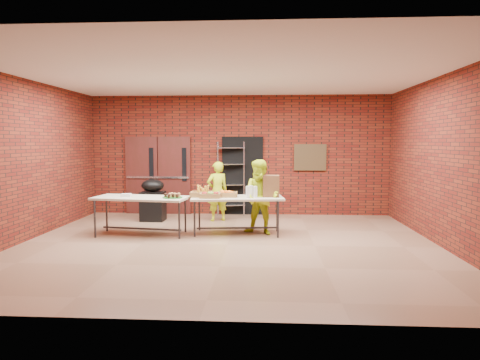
% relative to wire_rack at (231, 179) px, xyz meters
% --- Properties ---
extents(room, '(8.08, 7.08, 3.28)m').
position_rel_wire_rack_xyz_m(room, '(0.20, -3.32, 0.62)').
color(room, '#825F46').
rests_on(room, ground).
extents(double_doors, '(1.78, 0.12, 2.10)m').
position_rel_wire_rack_xyz_m(double_doors, '(-2.00, 0.12, 0.07)').
color(double_doors, '#481514').
rests_on(double_doors, room).
extents(dark_doorway, '(1.10, 0.06, 2.10)m').
position_rel_wire_rack_xyz_m(dark_doorway, '(0.30, 0.14, 0.07)').
color(dark_doorway, black).
rests_on(dark_doorway, room).
extents(bronze_plaque, '(0.85, 0.04, 0.70)m').
position_rel_wire_rack_xyz_m(bronze_plaque, '(2.10, 0.13, 0.57)').
color(bronze_plaque, '#44301B').
rests_on(bronze_plaque, room).
extents(wire_rack, '(0.76, 0.39, 1.97)m').
position_rel_wire_rack_xyz_m(wire_rack, '(0.00, 0.00, 0.00)').
color(wire_rack, '#B4B4BC').
rests_on(wire_rack, room).
extents(table_left, '(2.06, 1.08, 0.81)m').
position_rel_wire_rack_xyz_m(table_left, '(-1.69, -2.56, -0.24)').
color(table_left, tan).
rests_on(table_left, room).
extents(table_right, '(2.01, 1.02, 0.80)m').
position_rel_wire_rack_xyz_m(table_right, '(0.32, -2.35, -0.25)').
color(table_right, tan).
rests_on(table_right, room).
extents(basket_bananas, '(0.45, 0.35, 0.14)m').
position_rel_wire_rack_xyz_m(basket_bananas, '(-0.44, -2.37, -0.13)').
color(basket_bananas, '#A17E41').
rests_on(basket_bananas, table_right).
extents(basket_oranges, '(0.42, 0.32, 0.13)m').
position_rel_wire_rack_xyz_m(basket_oranges, '(0.11, -2.35, -0.13)').
color(basket_oranges, '#A17E41').
rests_on(basket_oranges, table_right).
extents(basket_apples, '(0.42, 0.33, 0.13)m').
position_rel_wire_rack_xyz_m(basket_apples, '(-0.23, -2.54, -0.13)').
color(basket_apples, '#A17E41').
rests_on(basket_apples, table_right).
extents(muffin_tray, '(0.41, 0.41, 0.10)m').
position_rel_wire_rack_xyz_m(muffin_tray, '(-1.00, -2.66, -0.13)').
color(muffin_tray, '#165318').
rests_on(muffin_tray, table_left).
extents(napkin_box, '(0.20, 0.13, 0.07)m').
position_rel_wire_rack_xyz_m(napkin_box, '(-2.00, -2.56, -0.14)').
color(napkin_box, silver).
rests_on(napkin_box, table_left).
extents(coffee_dispenser, '(0.35, 0.31, 0.45)m').
position_rel_wire_rack_xyz_m(coffee_dispenser, '(1.04, -2.24, 0.04)').
color(coffee_dispenser, brown).
rests_on(coffee_dispenser, table_right).
extents(cup_stack_front, '(0.08, 0.08, 0.25)m').
position_rel_wire_rack_xyz_m(cup_stack_front, '(0.55, -2.51, -0.06)').
color(cup_stack_front, silver).
rests_on(cup_stack_front, table_right).
extents(cup_stack_mid, '(0.08, 0.08, 0.25)m').
position_rel_wire_rack_xyz_m(cup_stack_mid, '(0.71, -2.52, -0.06)').
color(cup_stack_mid, silver).
rests_on(cup_stack_mid, table_right).
extents(cup_stack_back, '(0.08, 0.08, 0.25)m').
position_rel_wire_rack_xyz_m(cup_stack_back, '(0.61, -2.38, -0.06)').
color(cup_stack_back, silver).
rests_on(cup_stack_back, table_right).
extents(covered_grill, '(0.58, 0.49, 1.04)m').
position_rel_wire_rack_xyz_m(covered_grill, '(-1.87, -0.94, -0.46)').
color(covered_grill, black).
rests_on(covered_grill, room).
extents(volunteer_woman, '(0.64, 0.54, 1.48)m').
position_rel_wire_rack_xyz_m(volunteer_woman, '(-0.27, -0.86, -0.24)').
color(volunteer_woman, '#B4CC16').
rests_on(volunteer_woman, room).
extents(volunteer_man, '(0.93, 0.83, 1.59)m').
position_rel_wire_rack_xyz_m(volunteer_man, '(0.82, -2.33, -0.19)').
color(volunteer_man, '#B4CC16').
rests_on(volunteer_man, room).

